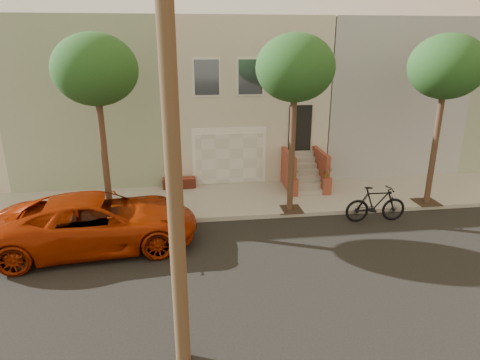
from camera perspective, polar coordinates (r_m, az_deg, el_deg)
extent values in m
plane|color=black|center=(12.22, 6.68, -11.90)|extent=(90.00, 90.00, 0.00)
cube|color=#9A968C|center=(16.91, 2.29, -2.58)|extent=(40.00, 3.70, 0.15)
cube|color=#B9AE9E|center=(21.70, -0.29, 11.89)|extent=(7.00, 8.00, 7.00)
cube|color=#90A182|center=(21.90, -18.57, 11.01)|extent=(6.50, 8.00, 7.00)
cube|color=#95989D|center=(23.56, 16.70, 11.66)|extent=(6.50, 8.00, 7.00)
cube|color=#90A182|center=(26.87, 29.69, 10.81)|extent=(6.50, 8.00, 7.00)
cube|color=white|center=(18.14, -1.48, 3.30)|extent=(3.20, 0.12, 2.50)
cube|color=silver|center=(18.11, -1.45, 2.95)|extent=(2.90, 0.06, 2.20)
cube|color=#9A968C|center=(16.76, -0.74, -2.46)|extent=(3.20, 3.70, 0.02)
cube|color=brown|center=(18.04, -8.30, -0.40)|extent=(1.40, 0.45, 0.44)
cube|color=black|center=(18.41, 8.22, 7.03)|extent=(1.00, 0.06, 2.00)
cube|color=#3F4751|center=(17.43, -4.58, 13.83)|extent=(1.00, 0.06, 1.40)
cube|color=white|center=(17.45, -4.59, 13.83)|extent=(1.15, 0.05, 1.55)
cube|color=#3F4751|center=(17.63, 1.45, 13.93)|extent=(1.00, 0.06, 1.40)
cube|color=white|center=(17.65, 1.44, 13.94)|extent=(1.15, 0.05, 1.55)
cube|color=#3F4751|center=(18.00, 7.29, 13.89)|extent=(1.00, 0.06, 1.40)
cube|color=white|center=(18.02, 7.27, 13.89)|extent=(1.15, 0.05, 1.55)
cube|color=#9A968C|center=(17.37, 9.45, -1.63)|extent=(1.20, 0.28, 0.20)
cube|color=#9A968C|center=(17.56, 9.22, -0.70)|extent=(1.20, 0.28, 0.20)
cube|color=#9A968C|center=(17.75, 9.00, 0.20)|extent=(1.20, 0.28, 0.20)
cube|color=#9A968C|center=(17.94, 8.78, 1.09)|extent=(1.20, 0.28, 0.20)
cube|color=#9A968C|center=(18.14, 8.57, 1.95)|extent=(1.20, 0.28, 0.20)
cube|color=#9A968C|center=(18.35, 8.36, 2.80)|extent=(1.20, 0.28, 0.20)
cube|color=#9A968C|center=(18.55, 8.16, 3.63)|extent=(1.20, 0.28, 0.20)
cube|color=brown|center=(17.73, 6.63, 1.31)|extent=(0.18, 1.96, 1.60)
cube|color=brown|center=(18.12, 10.92, 1.47)|extent=(0.18, 1.96, 1.60)
cube|color=brown|center=(17.07, 7.28, -1.00)|extent=(0.35, 0.35, 0.70)
imported|color=#184418|center=(16.88, 7.36, 0.84)|extent=(0.40, 0.35, 0.45)
cube|color=brown|center=(17.47, 11.73, -0.78)|extent=(0.35, 0.35, 0.70)
imported|color=#184418|center=(17.29, 11.85, 1.01)|extent=(0.41, 0.35, 0.45)
cube|color=#2D2116|center=(15.55, -17.21, -5.08)|extent=(0.90, 0.90, 0.02)
cylinder|color=#3D2B1C|center=(14.87, -17.97, 2.34)|extent=(0.22, 0.22, 4.20)
ellipsoid|color=#184418|center=(14.37, -19.20, 14.10)|extent=(2.70, 2.57, 2.29)
cube|color=#2D2116|center=(15.77, 6.79, -4.00)|extent=(0.90, 0.90, 0.02)
cylinder|color=#3D2B1C|center=(15.09, 7.09, 3.36)|extent=(0.22, 0.22, 4.20)
ellipsoid|color=#184418|center=(14.60, 7.58, 14.99)|extent=(2.70, 2.57, 2.29)
cube|color=#2D2116|center=(17.90, 24.13, -2.78)|extent=(0.90, 0.90, 0.02)
cylinder|color=#3D2B1C|center=(17.31, 25.04, 3.71)|extent=(0.22, 0.22, 4.20)
ellipsoid|color=#184418|center=(16.88, 26.47, 13.74)|extent=(2.70, 2.57, 2.29)
cylinder|color=#4D3C23|center=(7.08, -9.50, 8.80)|extent=(0.30, 0.30, 10.00)
imported|color=#942203|center=(13.67, -18.87, -5.42)|extent=(6.34, 3.39, 1.69)
imported|color=black|center=(15.56, 18.10, -3.15)|extent=(2.21, 0.68, 1.32)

